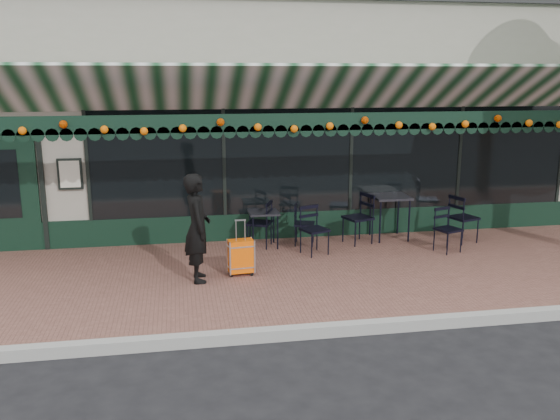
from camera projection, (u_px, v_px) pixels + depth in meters
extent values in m
plane|color=black|center=(331.00, 333.00, 7.52)|extent=(80.00, 80.00, 0.00)
cube|color=brown|center=(299.00, 276.00, 9.42)|extent=(18.00, 4.00, 0.15)
cube|color=#9E9E99|center=(333.00, 330.00, 7.42)|extent=(18.00, 0.16, 0.15)
cube|color=gray|center=(251.00, 113.00, 14.69)|extent=(12.00, 8.00, 4.50)
cube|color=black|center=(341.00, 158.00, 11.17)|extent=(9.20, 0.04, 2.00)
cube|color=black|center=(5.00, 190.00, 10.25)|extent=(1.10, 0.07, 2.20)
cube|color=silver|center=(70.00, 174.00, 10.34)|extent=(0.42, 0.04, 0.55)
cube|color=black|center=(294.00, 122.00, 9.38)|extent=(12.00, 0.03, 0.28)
cylinder|color=orange|center=(294.00, 124.00, 9.33)|extent=(11.60, 0.12, 0.12)
imported|color=black|center=(197.00, 228.00, 8.82)|extent=(0.42, 0.62, 1.64)
cube|color=#FC5F07|center=(241.00, 256.00, 9.16)|extent=(0.41, 0.26, 0.51)
cube|color=black|center=(241.00, 273.00, 9.23)|extent=(0.41, 0.26, 0.05)
cube|color=silver|center=(241.00, 230.00, 9.07)|extent=(0.17, 0.04, 0.32)
cube|color=black|center=(390.00, 197.00, 11.12)|extent=(0.67, 0.67, 0.04)
cylinder|color=black|center=(380.00, 222.00, 10.89)|extent=(0.03, 0.03, 0.79)
cylinder|color=black|center=(409.00, 221.00, 10.99)|extent=(0.03, 0.03, 0.79)
cylinder|color=black|center=(370.00, 215.00, 11.43)|extent=(0.03, 0.03, 0.79)
cylinder|color=black|center=(398.00, 214.00, 11.53)|extent=(0.03, 0.03, 0.79)
cube|color=black|center=(263.00, 212.00, 10.61)|extent=(0.53, 0.53, 0.04)
cylinder|color=black|center=(253.00, 234.00, 10.44)|extent=(0.03, 0.03, 0.62)
cylinder|color=black|center=(278.00, 232.00, 10.51)|extent=(0.03, 0.03, 0.62)
cylinder|color=black|center=(250.00, 227.00, 10.86)|extent=(0.03, 0.03, 0.62)
cylinder|color=black|center=(274.00, 226.00, 10.94)|extent=(0.03, 0.03, 0.62)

